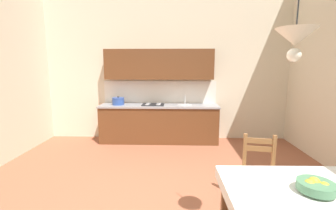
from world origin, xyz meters
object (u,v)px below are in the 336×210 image
(kitchen_cabinetry, at_px, (159,106))
(dining_chair_kitchen_side, at_px, (260,175))
(pendant_lamp, at_px, (295,38))
(dining_table, at_px, (302,204))
(fruit_bowl, at_px, (316,186))

(kitchen_cabinetry, bearing_deg, dining_chair_kitchen_side, -61.15)
(pendant_lamp, bearing_deg, dining_chair_kitchen_side, 81.53)
(kitchen_cabinetry, height_order, dining_chair_kitchen_side, kitchen_cabinetry)
(pendant_lamp, bearing_deg, kitchen_cabinetry, 110.84)
(dining_table, distance_m, pendant_lamp, 1.40)
(fruit_bowl, relative_size, pendant_lamp, 0.37)
(dining_chair_kitchen_side, bearing_deg, kitchen_cabinetry, 118.85)
(kitchen_cabinetry, relative_size, dining_chair_kitchen_side, 3.02)
(fruit_bowl, xyz_separation_m, pendant_lamp, (-0.23, 0.09, 1.20))
(kitchen_cabinetry, bearing_deg, pendant_lamp, -69.16)
(kitchen_cabinetry, distance_m, fruit_bowl, 3.96)
(dining_table, distance_m, dining_chair_kitchen_side, 0.95)
(kitchen_cabinetry, distance_m, pendant_lamp, 3.96)
(dining_chair_kitchen_side, relative_size, fruit_bowl, 3.10)
(fruit_bowl, distance_m, pendant_lamp, 1.23)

